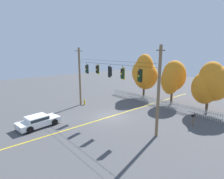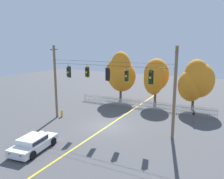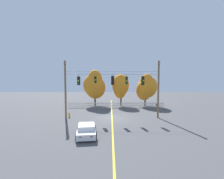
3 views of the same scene
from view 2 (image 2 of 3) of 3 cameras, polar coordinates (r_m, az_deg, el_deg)
The scene contains 15 objects.
ground at distance 23.19m, azimuth -1.13°, elevation -9.12°, with size 80.00×80.00×0.00m, color #4C4C4F.
lane_centerline_stripe at distance 23.18m, azimuth -1.13°, elevation -9.11°, with size 0.16×36.00×0.01m, color gold.
signal_support_span at distance 22.10m, azimuth -1.17°, elevation 0.80°, with size 13.10×1.10×7.94m.
traffic_signal_northbound_primary at distance 24.44m, azimuth -10.75°, elevation 4.29°, with size 0.43×0.38×1.47m.
traffic_signal_northbound_secondary at distance 23.08m, azimuth -6.21°, elevation 4.35°, with size 0.43×0.38×1.31m.
traffic_signal_southbound_primary at distance 21.87m, azimuth -0.99°, elevation 3.82°, with size 0.43×0.38×1.44m.
traffic_signal_eastbound_side at distance 21.07m, azimuth 3.66°, elevation 3.40°, with size 0.43×0.38×1.49m.
traffic_signal_westbound_side at distance 20.28m, azimuth 9.55°, elevation 2.99°, with size 0.43×0.38×1.47m.
white_picket_fence at distance 29.57m, azimuth 7.46°, elevation -3.61°, with size 17.66×0.06×1.07m.
autumn_maple_near_fence at distance 32.57m, azimuth 2.16°, elevation 4.09°, with size 4.36×3.69×7.06m.
autumn_maple_mid at distance 30.74m, azimuth 10.71°, elevation 3.16°, with size 3.33×3.31×6.22m.
autumn_oak_far_east at distance 29.64m, azimuth 20.06°, elevation 2.06°, with size 4.19×3.70×6.29m.
parked_car at distance 19.07m, azimuth -18.93°, elevation -12.43°, with size 2.29×4.22×1.15m.
fire_hydrant at distance 26.62m, azimuth -12.34°, elevation -5.82°, with size 0.38×0.22×0.76m.
roadside_mailbox at distance 24.97m, azimuth 19.66°, elevation -5.74°, with size 0.25×0.44×1.30m.
Camera 2 is at (10.30, -19.14, 8.06)m, focal length 36.80 mm.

